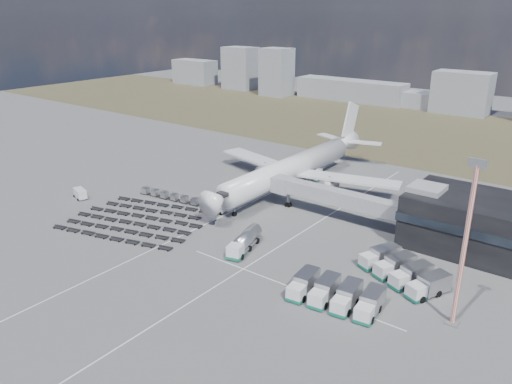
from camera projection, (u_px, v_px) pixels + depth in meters
The scene contains 16 objects.
ground at pixel (206, 230), 100.51m from camera, with size 420.00×420.00×0.00m, color #565659.
grass_strip at pixel (410, 130), 182.57m from camera, with size 420.00×90.00×0.01m, color #473E2B.
lane_markings at pixel (254, 237), 97.19m from camera, with size 47.12×110.00×0.01m.
terminal at pixel (492, 226), 89.41m from camera, with size 30.40×16.40×11.00m.
jet_bridge at pixel (327, 195), 104.95m from camera, with size 30.30×3.80×7.05m.
airliner at pixel (295, 167), 122.82m from camera, with size 51.59×64.53×17.62m.
skyline at pixel (476, 95), 204.86m from camera, with size 307.34×24.02×23.35m.
fuel_tanker at pixel (244, 242), 91.63m from camera, with size 5.08×10.72×3.36m.
pushback_tug at pixel (217, 210), 108.50m from camera, with size 3.06×1.72×1.40m, color white.
utility_van at pixel (80, 194), 116.71m from camera, with size 4.31×1.95×2.30m, color white.
catering_truck at pixel (314, 176), 128.14m from camera, with size 3.18×5.98×2.61m.
service_trucks_near at pixel (336, 294), 75.10m from camera, with size 14.02×8.74×2.95m.
service_trucks_far at pixel (403, 271), 81.64m from camera, with size 15.49×12.42×3.02m.
uld_row at pixel (175, 197), 115.35m from camera, with size 19.81×4.12×1.53m.
baggage_dollies at pixel (137, 220), 104.47m from camera, with size 30.85×26.20×0.64m.
floodlight_mast at pixel (465, 246), 66.50m from camera, with size 2.28×1.88×24.33m.
Camera 1 is at (63.52, -66.77, 42.05)m, focal length 35.00 mm.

